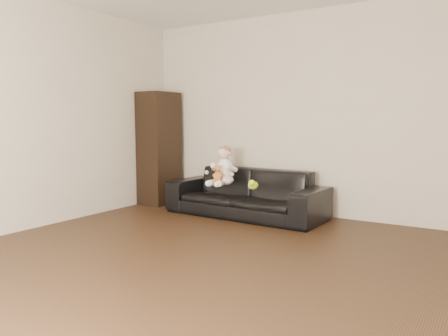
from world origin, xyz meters
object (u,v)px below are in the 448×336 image
Objects in this scene: toy_green at (253,185)px; cabinet at (159,148)px; baby at (223,168)px; sofa at (246,193)px; toy_blue_disc at (252,188)px; teddy_bear at (218,174)px; toy_rattle at (251,186)px.

cabinet is at bearing 169.31° from toy_green.
toy_green is at bearing -11.16° from cabinet.
baby is at bearing 166.80° from toy_green.
sofa reaches higher than toy_blue_disc.
baby is 0.17m from teddy_bear.
cabinet reaches higher than teddy_bear.
toy_rattle is 0.56× the size of toy_blue_disc.
toy_blue_disc is at bearing -9.29° from cabinet.
toy_rattle is (1.67, -0.25, -0.39)m from cabinet.
cabinet is at bearing 163.21° from baby.
sofa reaches higher than toy_green.
toy_green reaches higher than toy_rattle.
toy_blue_disc is at bearing -2.17° from teddy_bear.
cabinet reaches higher than toy_rattle.
sofa is 34.89× the size of toy_rattle.
baby is 0.47m from toy_rattle.
sofa is 0.43m from baby.
baby is at bearing -154.50° from sofa.
cabinet is 1.33m from teddy_bear.
toy_blue_disc is (0.02, -0.01, -0.02)m from toy_rattle.
toy_blue_disc is (1.69, -0.26, -0.41)m from cabinet.
teddy_bear is 3.52× the size of toy_rattle.
toy_rattle is at bearing -9.07° from cabinet.
baby is 2.47× the size of teddy_bear.
sofa is 1.25× the size of cabinet.
baby reaches higher than toy_blue_disc.
cabinet reaches higher than toy_blue_disc.
sofa is 19.56× the size of toy_blue_disc.
toy_blue_disc is at bearing -39.28° from sofa.
toy_green is at bearing -11.03° from teddy_bear.
baby is at bearing 174.60° from toy_rattle.
baby is at bearing 78.09° from teddy_bear.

